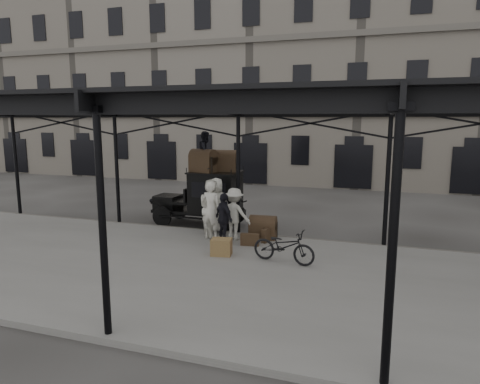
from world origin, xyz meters
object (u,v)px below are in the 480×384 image
object	(u,v)px
taxi	(208,196)
porter_left	(211,210)
bicycle	(284,246)
porter_official	(224,218)
steamer_trunk_roof_near	(203,162)
steamer_trunk_platform	(263,229)

from	to	relation	value
taxi	porter_left	xyz separation A→B (m)	(1.02, -2.22, -0.05)
taxi	porter_left	world-z (taller)	taxi
taxi	bicycle	bearing A→B (deg)	-44.74
taxi	porter_official	size ratio (longest dim) A/B	2.18
porter_left	porter_official	xyz separation A→B (m)	(0.62, -0.40, -0.16)
taxi	steamer_trunk_roof_near	size ratio (longest dim) A/B	3.66
taxi	porter_left	size ratio (longest dim) A/B	1.83
porter_official	bicycle	world-z (taller)	porter_official
porter_left	steamer_trunk_platform	bearing A→B (deg)	-154.80
taxi	porter_official	xyz separation A→B (m)	(1.64, -2.61, -0.22)
porter_official	steamer_trunk_platform	distance (m)	1.53
porter_left	steamer_trunk_roof_near	distance (m)	2.66
bicycle	steamer_trunk_platform	distance (m)	2.57
porter_official	porter_left	bearing A→B (deg)	8.11
porter_official	bicycle	bearing A→B (deg)	-168.20
bicycle	steamer_trunk_roof_near	xyz separation A→B (m)	(-4.00, 3.64, 1.91)
porter_official	steamer_trunk_roof_near	distance (m)	3.32
steamer_trunk_roof_near	porter_left	bearing A→B (deg)	-46.43
steamer_trunk_roof_near	steamer_trunk_platform	bearing A→B (deg)	-12.16
bicycle	porter_official	bearing A→B (deg)	70.53
taxi	porter_left	bearing A→B (deg)	-65.19
porter_left	steamer_trunk_platform	world-z (taller)	porter_left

